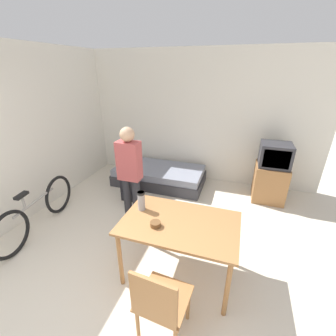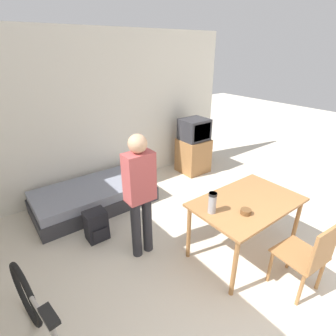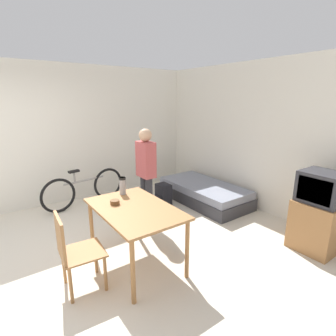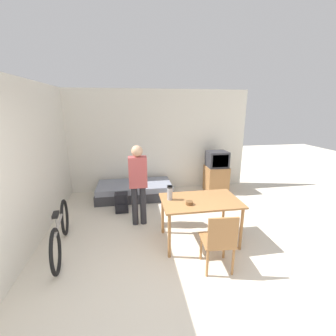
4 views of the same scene
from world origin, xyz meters
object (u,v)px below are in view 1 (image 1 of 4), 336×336
(daybed, at_px, (159,175))
(thermos_flask, at_px, (141,200))
(tv, at_px, (271,174))
(backpack, at_px, (130,189))
(dining_table, at_px, (180,228))
(bicycle, at_px, (37,211))
(wooden_chair, at_px, (159,302))
(person_standing, at_px, (130,171))
(mate_bowl, at_px, (156,224))

(daybed, relative_size, thermos_flask, 7.87)
(tv, bearing_deg, backpack, -161.52)
(dining_table, xyz_separation_m, bicycle, (-2.27, 0.11, -0.35))
(tv, bearing_deg, wooden_chair, -110.49)
(bicycle, xyz_separation_m, person_standing, (1.28, 0.65, 0.58))
(daybed, xyz_separation_m, tv, (2.20, 0.04, 0.35))
(wooden_chair, height_order, person_standing, person_standing)
(bicycle, relative_size, thermos_flask, 6.96)
(daybed, bearing_deg, backpack, -111.02)
(tv, distance_m, backpack, 2.66)
(wooden_chair, bearing_deg, person_standing, 123.97)
(daybed, distance_m, tv, 2.23)
(dining_table, bearing_deg, mate_bowl, -146.71)
(person_standing, bearing_deg, bicycle, -153.07)
(dining_table, height_order, person_standing, person_standing)
(dining_table, bearing_deg, daybed, 116.04)
(thermos_flask, bearing_deg, dining_table, -10.48)
(bicycle, relative_size, person_standing, 1.06)
(daybed, xyz_separation_m, wooden_chair, (1.09, -2.92, 0.32))
(thermos_flask, bearing_deg, bicycle, 179.28)
(daybed, relative_size, person_standing, 1.20)
(wooden_chair, bearing_deg, daybed, 110.48)
(bicycle, distance_m, backpack, 1.55)
(thermos_flask, bearing_deg, mate_bowl, -41.75)
(tv, height_order, mate_bowl, tv)
(tv, distance_m, thermos_flask, 2.70)
(daybed, bearing_deg, bicycle, -120.91)
(bicycle, distance_m, thermos_flask, 1.86)
(backpack, bearing_deg, thermos_flask, -55.97)
(mate_bowl, bearing_deg, dining_table, 33.29)
(dining_table, distance_m, mate_bowl, 0.30)
(tv, relative_size, dining_table, 0.87)
(tv, relative_size, thermos_flask, 4.63)
(wooden_chair, bearing_deg, thermos_flask, 122.03)
(tv, height_order, dining_table, tv)
(dining_table, bearing_deg, thermos_flask, 169.52)
(tv, distance_m, dining_table, 2.48)
(tv, relative_size, backpack, 2.59)
(daybed, bearing_deg, thermos_flask, -75.03)
(bicycle, bearing_deg, backpack, 53.67)
(dining_table, xyz_separation_m, person_standing, (-0.99, 0.76, 0.23))
(bicycle, bearing_deg, person_standing, 26.93)
(dining_table, bearing_deg, wooden_chair, -86.99)
(bicycle, height_order, person_standing, person_standing)
(backpack, bearing_deg, wooden_chair, -56.77)
(wooden_chair, distance_m, bicycle, 2.48)
(person_standing, bearing_deg, tv, 33.76)
(dining_table, distance_m, thermos_flask, 0.55)
(dining_table, relative_size, thermos_flask, 5.34)
(daybed, relative_size, backpack, 4.40)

